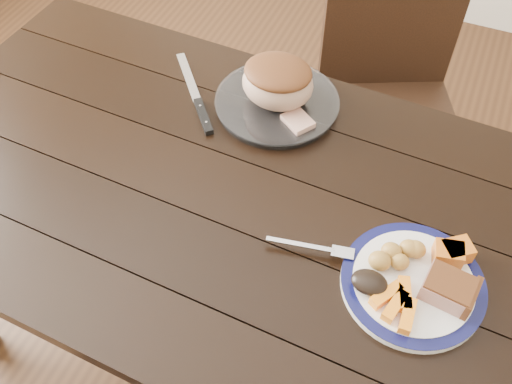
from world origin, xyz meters
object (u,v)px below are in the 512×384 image
at_px(roast_joint, 278,84).
at_px(carving_knife, 200,106).
at_px(serving_platter, 277,104).
at_px(chair_far, 389,89).
at_px(dinner_plate, 412,284).
at_px(fork, 317,248).
at_px(pork_slice, 448,289).
at_px(dining_table, 228,213).

height_order(roast_joint, carving_knife, roast_joint).
bearing_deg(serving_platter, chair_far, 64.21).
height_order(chair_far, dinner_plate, chair_far).
height_order(fork, roast_joint, roast_joint).
xyz_separation_m(pork_slice, roast_joint, (-0.49, 0.37, 0.03)).
distance_m(roast_joint, carving_knife, 0.20).
bearing_deg(serving_platter, carving_knife, -155.35).
xyz_separation_m(chair_far, serving_platter, (-0.21, -0.44, 0.23)).
bearing_deg(fork, roast_joint, 111.64).
bearing_deg(chair_far, pork_slice, 84.02).
bearing_deg(roast_joint, dinner_plate, -40.75).
height_order(dining_table, chair_far, chair_far).
relative_size(dining_table, pork_slice, 18.02).
distance_m(dinner_plate, carving_knife, 0.67).
height_order(serving_platter, pork_slice, pork_slice).
distance_m(dinner_plate, fork, 0.20).
bearing_deg(roast_joint, fork, -57.93).
bearing_deg(roast_joint, pork_slice, -37.37).
bearing_deg(chair_far, roast_joint, 39.43).
bearing_deg(chair_far, fork, 66.61).
xyz_separation_m(pork_slice, carving_knife, (-0.67, 0.29, -0.03)).
bearing_deg(chair_far, dining_table, 48.58).
distance_m(serving_platter, carving_knife, 0.19).
distance_m(serving_platter, fork, 0.44).
bearing_deg(roast_joint, chair_far, 64.21).
relative_size(dining_table, serving_platter, 5.46).
distance_m(dining_table, dinner_plate, 0.45).
bearing_deg(dining_table, serving_platter, 88.97).
xyz_separation_m(chair_far, fork, (0.02, -0.81, 0.25)).
bearing_deg(dining_table, carving_knife, 129.06).
bearing_deg(serving_platter, fork, -57.93).
xyz_separation_m(dining_table, chair_far, (0.22, 0.73, -0.13)).
bearing_deg(dinner_plate, fork, -179.39).
distance_m(dinner_plate, serving_platter, 0.57).
relative_size(serving_platter, fork, 1.69).
relative_size(pork_slice, fork, 0.51).
distance_m(dining_table, pork_slice, 0.52).
relative_size(pork_slice, roast_joint, 0.52).
distance_m(pork_slice, fork, 0.26).
bearing_deg(fork, chair_far, 80.97).
bearing_deg(dining_table, fork, -19.05).
height_order(dinner_plate, serving_platter, serving_platter).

